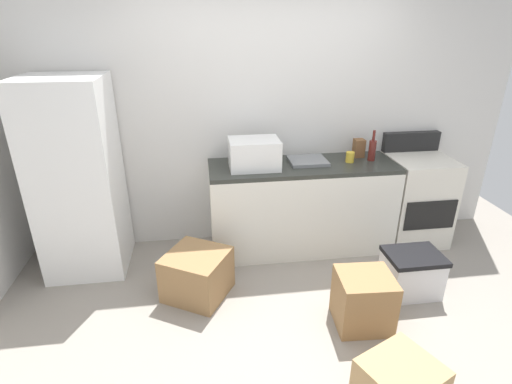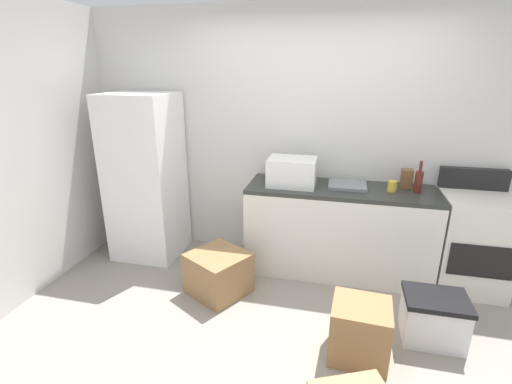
% 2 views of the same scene
% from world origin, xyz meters
% --- Properties ---
extents(ground_plane, '(6.00, 6.00, 0.00)m').
position_xyz_m(ground_plane, '(0.00, 0.00, 0.00)').
color(ground_plane, gray).
extents(wall_back, '(5.00, 0.10, 2.60)m').
position_xyz_m(wall_back, '(0.00, 1.55, 1.30)').
color(wall_back, silver).
rests_on(wall_back, ground_plane).
extents(kitchen_counter, '(1.80, 0.60, 0.90)m').
position_xyz_m(kitchen_counter, '(0.30, 1.20, 0.45)').
color(kitchen_counter, silver).
rests_on(kitchen_counter, ground_plane).
extents(refrigerator, '(0.68, 0.66, 1.76)m').
position_xyz_m(refrigerator, '(-1.75, 1.15, 0.88)').
color(refrigerator, white).
rests_on(refrigerator, ground_plane).
extents(stove_oven, '(0.60, 0.61, 1.10)m').
position_xyz_m(stove_oven, '(1.52, 1.21, 0.47)').
color(stove_oven, silver).
rests_on(stove_oven, ground_plane).
extents(microwave, '(0.46, 0.34, 0.27)m').
position_xyz_m(microwave, '(-0.18, 1.17, 1.04)').
color(microwave, white).
rests_on(microwave, kitchen_counter).
extents(sink_basin, '(0.36, 0.32, 0.03)m').
position_xyz_m(sink_basin, '(0.36, 1.25, 0.92)').
color(sink_basin, slate).
rests_on(sink_basin, kitchen_counter).
extents(wine_bottle, '(0.07, 0.07, 0.30)m').
position_xyz_m(wine_bottle, '(0.99, 1.22, 1.01)').
color(wine_bottle, '#591E19').
rests_on(wine_bottle, kitchen_counter).
extents(coffee_mug, '(0.08, 0.08, 0.10)m').
position_xyz_m(coffee_mug, '(0.76, 1.20, 0.95)').
color(coffee_mug, gold).
rests_on(coffee_mug, kitchen_counter).
extents(knife_block, '(0.10, 0.10, 0.18)m').
position_xyz_m(knife_block, '(0.91, 1.35, 0.99)').
color(knife_block, brown).
rests_on(knife_block, kitchen_counter).
extents(cardboard_box_large, '(0.65, 0.65, 0.39)m').
position_xyz_m(cardboard_box_large, '(-0.75, 0.55, 0.20)').
color(cardboard_box_large, olive).
rests_on(cardboard_box_large, ground_plane).
extents(cardboard_box_small, '(0.43, 0.40, 0.43)m').
position_xyz_m(cardboard_box_small, '(0.50, 0.01, 0.22)').
color(cardboard_box_small, olive).
rests_on(cardboard_box_small, ground_plane).
extents(storage_bin, '(0.46, 0.36, 0.38)m').
position_xyz_m(storage_bin, '(1.06, 0.32, 0.19)').
color(storage_bin, silver).
rests_on(storage_bin, ground_plane).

